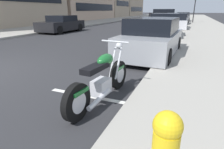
# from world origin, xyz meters

# --- Properties ---
(sidewalk_near_curb) EXTENTS (120.00, 4.40, 0.14)m
(sidewalk_near_curb) POSITION_xyz_m (12.00, -7.01, 0.07)
(sidewalk_near_curb) COLOR gray
(sidewalk_near_curb) RESTS_ON ground
(sidewalk_far_curb) EXTENTS (120.00, 5.00, 0.14)m
(sidewalk_far_curb) POSITION_xyz_m (12.00, 7.21, 0.07)
(sidewalk_far_curb) COLOR gray
(sidewalk_far_curb) RESTS_ON ground
(parking_stall_stripe) EXTENTS (0.12, 2.20, 0.01)m
(parking_stall_stripe) POSITION_xyz_m (0.00, -4.11, 0.00)
(parking_stall_stripe) COLOR silver
(parking_stall_stripe) RESTS_ON ground
(parked_motorcycle) EXTENTS (2.19, 0.62, 1.12)m
(parked_motorcycle) POSITION_xyz_m (-0.07, -4.27, 0.43)
(parked_motorcycle) COLOR black
(parked_motorcycle) RESTS_ON ground
(parked_car_second_in_row) EXTENTS (4.22, 1.94, 1.45)m
(parked_car_second_in_row) POSITION_xyz_m (4.15, -4.41, 0.69)
(parked_car_second_in_row) COLOR gray
(parked_car_second_in_row) RESTS_ON ground
(parked_car_at_intersection) EXTENTS (4.17, 2.01, 1.51)m
(parked_car_at_intersection) POSITION_xyz_m (9.94, -4.11, 0.70)
(parked_car_at_intersection) COLOR gray
(parked_car_at_intersection) RESTS_ON ground
(parked_car_near_corner) EXTENTS (4.49, 2.09, 1.44)m
(parked_car_near_corner) POSITION_xyz_m (15.86, -4.36, 0.67)
(parked_car_near_corner) COLOR silver
(parked_car_near_corner) RESTS_ON ground
(parked_car_across_street) EXTENTS (4.49, 1.94, 1.39)m
(parked_car_across_street) POSITION_xyz_m (21.95, -4.38, 0.66)
(parked_car_across_street) COLOR #4C515B
(parked_car_across_street) RESTS_ON ground
(parked_car_mid_block) EXTENTS (4.37, 1.91, 1.40)m
(parked_car_mid_block) POSITION_xyz_m (28.17, -4.38, 0.66)
(parked_car_mid_block) COLOR #4C515B
(parked_car_mid_block) RESTS_ON ground
(crossing_truck) EXTENTS (2.47, 5.54, 1.87)m
(crossing_truck) POSITION_xyz_m (35.41, -0.55, 0.98)
(crossing_truck) COLOR black
(crossing_truck) RESTS_ON ground
(car_opposite_curb) EXTENTS (4.20, 1.95, 1.30)m
(car_opposite_curb) POSITION_xyz_m (9.91, 4.05, 0.62)
(car_opposite_curb) COLOR black
(car_opposite_curb) RESTS_ON ground
(traffic_signal_near_corner) EXTENTS (0.36, 0.28, 3.71)m
(traffic_signal_near_corner) POSITION_xyz_m (24.90, -5.80, 2.83)
(traffic_signal_near_corner) COLOR black
(traffic_signal_near_corner) RESTS_ON sidewalk_near_curb
(townhouse_mid_block) EXTENTS (14.11, 11.86, 8.67)m
(townhouse_mid_block) POSITION_xyz_m (53.20, 15.40, 4.33)
(townhouse_mid_block) COLOR tan
(townhouse_mid_block) RESTS_ON ground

